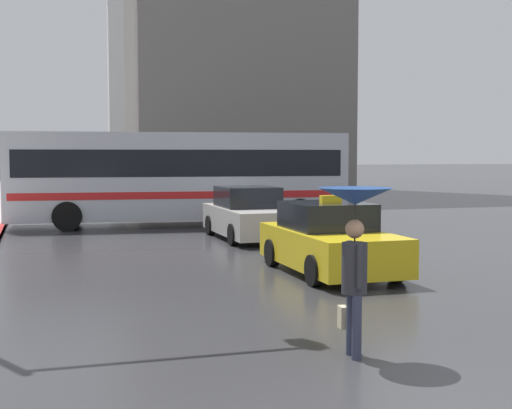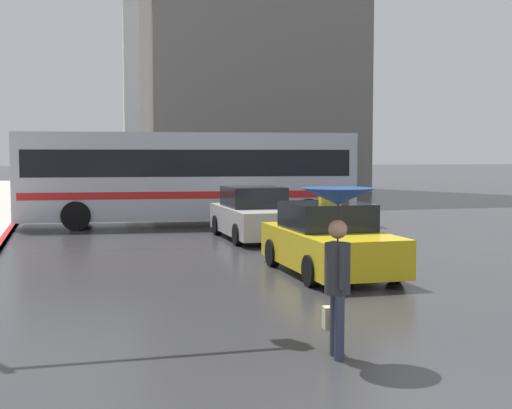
{
  "view_description": "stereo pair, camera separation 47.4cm",
  "coord_description": "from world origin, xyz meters",
  "px_view_note": "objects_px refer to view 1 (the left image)",
  "views": [
    {
      "loc": [
        -3.9,
        -5.81,
        2.48
      ],
      "look_at": [
        0.56,
        8.8,
        1.4
      ],
      "focal_mm": 50.0,
      "sensor_mm": 36.0,
      "label": 1
    },
    {
      "loc": [
        -3.44,
        -5.94,
        2.48
      ],
      "look_at": [
        0.56,
        8.8,
        1.4
      ],
      "focal_mm": 50.0,
      "sensor_mm": 36.0,
      "label": 2
    }
  ],
  "objects_px": {
    "sedan_red": "(249,215)",
    "pedestrian_with_umbrella": "(355,228)",
    "taxi": "(330,241)",
    "traffic_light": "(33,23)",
    "monument_cross": "(115,17)",
    "city_bus": "(179,174)"
  },
  "relations": [
    {
      "from": "sedan_red",
      "to": "pedestrian_with_umbrella",
      "type": "bearing_deg",
      "value": 79.56
    },
    {
      "from": "sedan_red",
      "to": "pedestrian_with_umbrella",
      "type": "distance_m",
      "value": 12.35
    },
    {
      "from": "taxi",
      "to": "traffic_light",
      "type": "height_order",
      "value": "traffic_light"
    },
    {
      "from": "pedestrian_with_umbrella",
      "to": "monument_cross",
      "type": "distance_m",
      "value": 36.24
    },
    {
      "from": "sedan_red",
      "to": "pedestrian_with_umbrella",
      "type": "xyz_separation_m",
      "value": [
        -2.23,
        -12.11,
        0.89
      ]
    },
    {
      "from": "taxi",
      "to": "sedan_red",
      "type": "distance_m",
      "value": 6.31
    },
    {
      "from": "city_bus",
      "to": "traffic_light",
      "type": "xyz_separation_m",
      "value": [
        -4.71,
        -13.66,
        2.57
      ]
    },
    {
      "from": "taxi",
      "to": "traffic_light",
      "type": "relative_size",
      "value": 0.65
    },
    {
      "from": "traffic_light",
      "to": "monument_cross",
      "type": "distance_m",
      "value": 33.03
    },
    {
      "from": "taxi",
      "to": "monument_cross",
      "type": "relative_size",
      "value": 0.22
    },
    {
      "from": "pedestrian_with_umbrella",
      "to": "monument_cross",
      "type": "height_order",
      "value": "monument_cross"
    },
    {
      "from": "city_bus",
      "to": "monument_cross",
      "type": "bearing_deg",
      "value": -173.97
    },
    {
      "from": "sedan_red",
      "to": "city_bus",
      "type": "relative_size",
      "value": 0.37
    },
    {
      "from": "taxi",
      "to": "traffic_light",
      "type": "xyz_separation_m",
      "value": [
        -5.8,
        -2.83,
        3.68
      ]
    },
    {
      "from": "sedan_red",
      "to": "traffic_light",
      "type": "height_order",
      "value": "traffic_light"
    },
    {
      "from": "sedan_red",
      "to": "traffic_light",
      "type": "xyz_separation_m",
      "value": [
        -5.9,
        -9.13,
        3.67
      ]
    },
    {
      "from": "taxi",
      "to": "pedestrian_with_umbrella",
      "type": "distance_m",
      "value": 6.25
    },
    {
      "from": "sedan_red",
      "to": "traffic_light",
      "type": "distance_m",
      "value": 11.48
    },
    {
      "from": "city_bus",
      "to": "pedestrian_with_umbrella",
      "type": "xyz_separation_m",
      "value": [
        -1.03,
        -16.64,
        -0.2
      ]
    },
    {
      "from": "taxi",
      "to": "city_bus",
      "type": "xyz_separation_m",
      "value": [
        -1.1,
        10.83,
        1.11
      ]
    },
    {
      "from": "city_bus",
      "to": "monument_cross",
      "type": "height_order",
      "value": "monument_cross"
    },
    {
      "from": "sedan_red",
      "to": "monument_cross",
      "type": "xyz_separation_m",
      "value": [
        -1.4,
        23.01,
        9.79
      ]
    }
  ]
}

